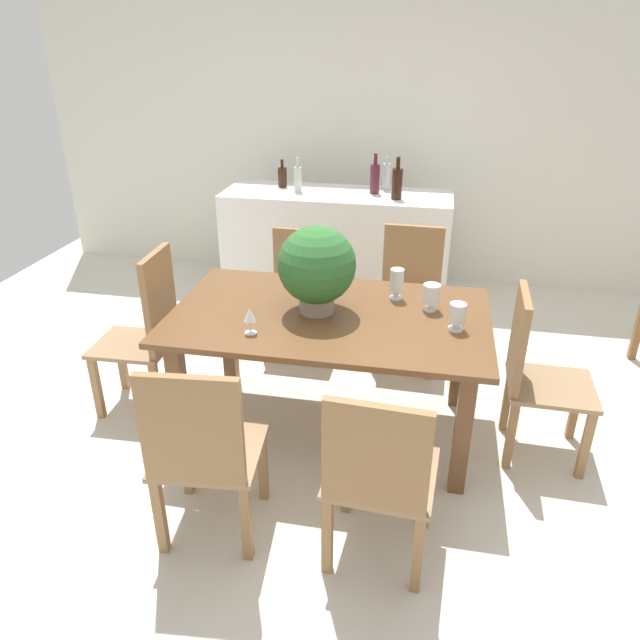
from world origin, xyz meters
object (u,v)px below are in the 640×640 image
crystal_vase_left (431,295)px  wine_bottle_amber (397,183)px  crystal_vase_right (457,315)px  kitchen_counter (336,250)px  dining_table (329,331)px  chair_near_left (202,449)px  chair_far_left (300,285)px  wine_bottle_clear (386,176)px  chair_far_right (410,289)px  wine_glass (250,316)px  chair_foot_end (534,370)px  crystal_vase_center_near (397,282)px  chair_near_right (379,474)px  flower_centerpiece (317,266)px  wine_bottle_tall (298,179)px  chair_head_end (148,328)px  wine_bottle_green (282,177)px  wine_bottle_dark (375,178)px

crystal_vase_left → wine_bottle_amber: 1.60m
crystal_vase_right → kitchen_counter: kitchen_counter is taller
dining_table → crystal_vase_right: crystal_vase_right is taller
chair_near_left → chair_far_left: bearing=-95.1°
wine_bottle_clear → wine_bottle_amber: (0.11, -0.28, 0.01)m
chair_far_right → wine_glass: bearing=-118.7°
chair_foot_end → crystal_vase_center_near: (-0.78, 0.27, 0.35)m
dining_table → chair_far_right: 1.08m
chair_near_right → chair_foot_end: size_ratio=0.96×
flower_centerpiece → wine_bottle_tall: size_ratio=1.77×
crystal_vase_left → wine_glass: bearing=-152.9°
chair_near_right → wine_bottle_clear: wine_bottle_clear is taller
chair_near_left → chair_foot_end: 1.82m
kitchen_counter → wine_bottle_amber: bearing=-12.0°
crystal_vase_center_near → wine_glass: crystal_vase_center_near is taller
chair_foot_end → crystal_vase_left: (-0.58, 0.15, 0.33)m
chair_near_left → flower_centerpiece: flower_centerpiece is taller
dining_table → chair_head_end: 1.13m
dining_table → flower_centerpiece: flower_centerpiece is taller
chair_near_left → wine_glass: size_ratio=6.68×
chair_far_right → chair_near_right: (-0.01, -1.98, -0.01)m
chair_near_right → chair_far_left: bearing=-64.3°
dining_table → crystal_vase_right: bearing=-5.7°
chair_near_left → flower_centerpiece: 1.17m
chair_head_end → crystal_vase_right: size_ratio=6.93×
chair_near_left → wine_bottle_clear: size_ratio=3.54×
chair_near_right → wine_bottle_green: (-1.15, 2.90, 0.56)m
chair_near_left → wine_bottle_clear: 3.06m
chair_near_right → wine_bottle_dark: 2.91m
wine_glass → wine_bottle_amber: size_ratio=0.45×
wine_bottle_tall → flower_centerpiece: bearing=-73.7°
chair_far_left → wine_bottle_amber: 1.13m
chair_far_right → chair_head_end: (-1.52, -0.99, 0.03)m
wine_bottle_tall → kitchen_counter: bearing=6.2°
chair_far_right → wine_bottle_clear: (-0.29, 0.98, 0.57)m
chair_far_right → wine_bottle_green: size_ratio=4.25×
chair_far_right → wine_bottle_clear: 1.17m
crystal_vase_left → wine_glass: crystal_vase_left is taller
crystal_vase_center_near → wine_bottle_dark: (-0.31, 1.57, 0.24)m
wine_bottle_clear → wine_bottle_dark: bearing=-120.3°
dining_table → chair_far_right: chair_far_right is taller
chair_far_left → chair_foot_end: 1.81m
kitchen_counter → wine_bottle_green: bearing=167.0°
dining_table → chair_near_left: chair_near_left is taller
flower_centerpiece → wine_bottle_amber: wine_bottle_amber is taller
chair_far_left → flower_centerpiece: (0.32, -0.95, 0.52)m
chair_far_left → crystal_vase_center_near: crystal_vase_center_near is taller
chair_near_right → flower_centerpiece: (-0.47, 1.01, 0.51)m
flower_centerpiece → kitchen_counter: size_ratio=0.26×
chair_far_left → wine_bottle_clear: size_ratio=3.29×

